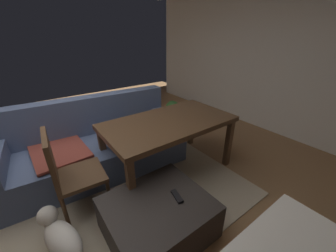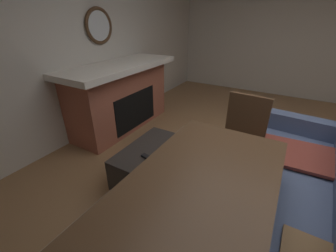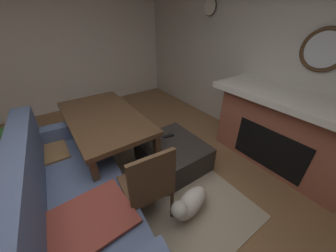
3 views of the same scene
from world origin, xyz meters
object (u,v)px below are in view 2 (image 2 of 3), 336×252
object	(u,v)px
ottoman_coffee_table	(161,165)
couch	(302,196)
tv_remote	(148,158)
dining_table	(199,192)
small_dog	(214,143)
fireplace	(121,96)
dining_chair_west	(242,133)
round_wall_mirror	(99,26)

from	to	relation	value
ottoman_coffee_table	couch	bearing A→B (deg)	94.08
tv_remote	dining_table	distance (m)	0.91
dining_table	small_dog	bearing A→B (deg)	-165.88
fireplace	dining_chair_west	distance (m)	1.97
ottoman_coffee_table	tv_remote	bearing A→B (deg)	-16.35
round_wall_mirror	tv_remote	xyz separation A→B (m)	(0.99, 1.49, -1.16)
fireplace	dining_table	bearing A→B (deg)	53.25
round_wall_mirror	dining_chair_west	distance (m)	2.47
fireplace	dining_table	xyz separation A→B (m)	(1.45, 1.95, 0.13)
fireplace	tv_remote	size ratio (longest dim) A/B	12.16
fireplace	dining_chair_west	xyz separation A→B (m)	(0.27, 1.95, -0.00)
couch	small_dog	world-z (taller)	couch
ottoman_coffee_table	fireplace	bearing A→B (deg)	-122.99
couch	small_dog	bearing A→B (deg)	-123.53
fireplace	small_dog	bearing A→B (deg)	87.71
dining_table	dining_chair_west	world-z (taller)	dining_chair_west
fireplace	ottoman_coffee_table	bearing A→B (deg)	57.01
fireplace	round_wall_mirror	xyz separation A→B (m)	(0.00, -0.29, 1.01)
couch	small_dog	xyz separation A→B (m)	(-0.66, -0.99, -0.14)
tv_remote	small_dog	world-z (taller)	tv_remote
couch	small_dog	size ratio (longest dim) A/B	4.11
fireplace	tv_remote	distance (m)	1.57
fireplace	ottoman_coffee_table	xyz separation A→B (m)	(0.82, 1.26, -0.34)
tv_remote	small_dog	size ratio (longest dim) A/B	0.29
fireplace	small_dog	size ratio (longest dim) A/B	3.50
dining_table	dining_chair_west	xyz separation A→B (m)	(-1.18, 0.01, -0.13)
round_wall_mirror	dining_chair_west	xyz separation A→B (m)	(0.27, 2.24, -1.01)
round_wall_mirror	ottoman_coffee_table	xyz separation A→B (m)	(0.82, 1.55, -1.35)
fireplace	couch	xyz separation A→B (m)	(0.72, 2.59, -0.20)
round_wall_mirror	couch	size ratio (longest dim) A/B	0.22
couch	tv_remote	distance (m)	1.41
dining_chair_west	couch	bearing A→B (deg)	54.62
ottoman_coffee_table	dining_chair_west	size ratio (longest dim) A/B	0.95
round_wall_mirror	dining_table	world-z (taller)	round_wall_mirror
dining_table	tv_remote	bearing A→B (deg)	-122.01
round_wall_mirror	dining_chair_west	bearing A→B (deg)	83.13
dining_chair_west	ottoman_coffee_table	bearing A→B (deg)	-51.77
ottoman_coffee_table	dining_chair_west	bearing A→B (deg)	128.23
round_wall_mirror	tv_remote	bearing A→B (deg)	56.44
dining_table	small_dog	xyz separation A→B (m)	(-1.39, -0.35, -0.48)
dining_table	small_dog	distance (m)	1.51
couch	ottoman_coffee_table	bearing A→B (deg)	-85.92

